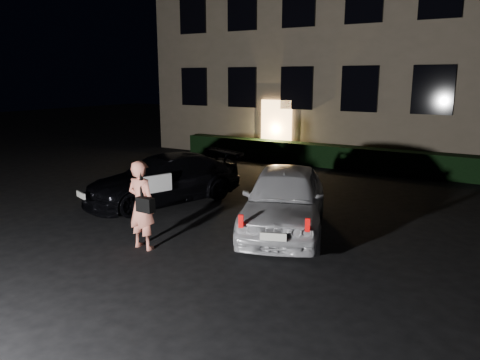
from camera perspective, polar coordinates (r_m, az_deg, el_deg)
The scene contains 6 objects.
ground at distance 9.36m, azimuth -8.06°, elevation -9.20°, with size 80.00×80.00×0.00m, color black.
building at distance 22.49m, azimuth 18.14°, elevation 18.40°, with size 20.00×8.11×12.00m.
hedge at distance 18.28m, azimuth 13.51°, elevation 2.61°, with size 15.00×0.70×0.85m, color black.
sedan at distance 13.17m, azimuth -9.26°, elevation 0.12°, with size 3.21×4.90×1.32m.
hatch at distance 10.65m, azimuth 5.44°, elevation -2.27°, with size 3.20×4.68×1.48m.
man at distance 9.62m, azimuth -11.87°, elevation -2.99°, with size 0.75×0.45×1.83m.
Camera 1 is at (5.66, -6.62, 3.43)m, focal length 35.00 mm.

